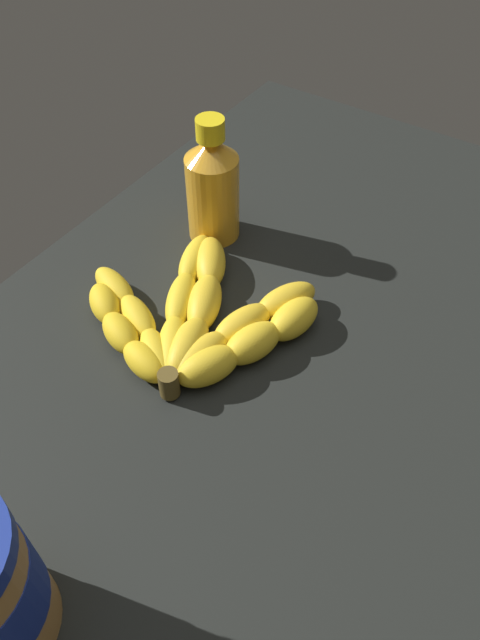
% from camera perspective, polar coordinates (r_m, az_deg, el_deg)
% --- Properties ---
extents(ground_plane, '(0.93, 0.63, 0.05)m').
position_cam_1_polar(ground_plane, '(0.65, 4.63, -2.64)').
color(ground_plane, black).
extents(banana_bunch, '(0.22, 0.25, 0.04)m').
position_cam_1_polar(banana_bunch, '(0.63, -4.08, 0.05)').
color(banana_bunch, yellow).
rests_on(banana_bunch, ground_plane).
extents(honey_bottle, '(0.06, 0.06, 0.15)m').
position_cam_1_polar(honey_bottle, '(0.71, -2.63, 12.60)').
color(honey_bottle, gold).
rests_on(honey_bottle, ground_plane).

